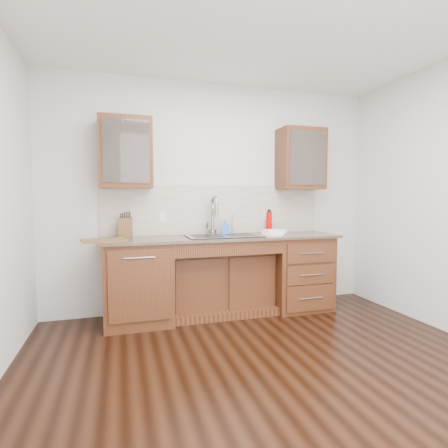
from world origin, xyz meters
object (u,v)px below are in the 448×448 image
object	(u,v)px
soap_bottle	(226,227)
knife_block	(125,227)
plate	(273,234)
water_bottle	(269,222)
cutting_board	(104,240)

from	to	relation	value
soap_bottle	knife_block	distance (m)	1.15
soap_bottle	plate	distance (m)	0.56
water_bottle	plate	xyz separation A→B (m)	(-0.07, -0.28, -0.12)
plate	cutting_board	distance (m)	1.88
water_bottle	knife_block	bearing A→B (deg)	-179.17
water_bottle	cutting_board	distance (m)	1.98
knife_block	water_bottle	bearing A→B (deg)	12.03
soap_bottle	plate	world-z (taller)	soap_bottle
plate	knife_block	size ratio (longest dim) A/B	1.25
soap_bottle	plate	xyz separation A→B (m)	(0.52, -0.19, -0.09)
cutting_board	knife_block	bearing A→B (deg)	55.26
plate	water_bottle	bearing A→B (deg)	75.16
water_bottle	cutting_board	bearing A→B (deg)	-170.29
soap_bottle	knife_block	size ratio (longest dim) A/B	0.85
plate	knife_block	bearing A→B (deg)	171.44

